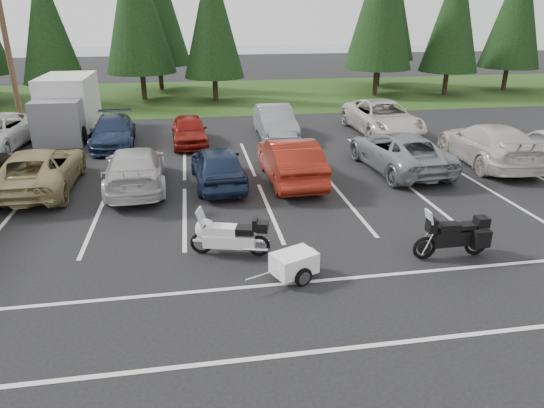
{
  "coord_description": "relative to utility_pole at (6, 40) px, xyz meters",
  "views": [
    {
      "loc": [
        -1.81,
        -13.2,
        6.0
      ],
      "look_at": [
        0.33,
        -0.5,
        0.83
      ],
      "focal_mm": 32.0,
      "sensor_mm": 36.0,
      "label": 1
    }
  ],
  "objects": [
    {
      "name": "car_far_2",
      "position": [
        8.06,
        -2.17,
        -4.01
      ],
      "size": [
        1.79,
        4.09,
        1.37
      ],
      "primitive_type": "imported",
      "rotation": [
        0.0,
        0.0,
        0.04
      ],
      "color": "maroon",
      "rests_on": "ground"
    },
    {
      "name": "cargo_trailer",
      "position": [
        10.4,
        -15.26,
        -4.36
      ],
      "size": [
        1.68,
        1.34,
        0.68
      ],
      "primitive_type": null,
      "rotation": [
        0.0,
        0.0,
        0.41
      ],
      "color": "white",
      "rests_on": "ground"
    },
    {
      "name": "stall_markings",
      "position": [
        10.0,
        -10.0,
        -4.69
      ],
      "size": [
        32.0,
        16.0,
        0.01
      ],
      "primitive_type": "cube",
      "color": "silver",
      "rests_on": "ground"
    },
    {
      "name": "car_near_7",
      "position": [
        20.29,
        -7.38,
        -3.86
      ],
      "size": [
        2.8,
        5.93,
        1.67
      ],
      "primitive_type": "imported",
      "rotation": [
        0.0,
        0.0,
        3.06
      ],
      "color": "beige",
      "rests_on": "ground"
    },
    {
      "name": "lake_water",
      "position": [
        14.0,
        43.0,
        -4.7
      ],
      "size": [
        70.0,
        50.0,
        0.02
      ],
      "primitive_type": "cube",
      "color": "slate",
      "rests_on": "ground"
    },
    {
      "name": "car_near_3",
      "position": [
        6.11,
        -8.04,
        -3.96
      ],
      "size": [
        2.35,
        5.19,
        1.48
      ],
      "primitive_type": "imported",
      "rotation": [
        0.0,
        0.0,
        3.2
      ],
      "color": "#BABBB8",
      "rests_on": "ground"
    },
    {
      "name": "car_near_2",
      "position": [
        2.75,
        -7.67,
        -3.95
      ],
      "size": [
        2.58,
        5.44,
        1.5
      ],
      "primitive_type": "imported",
      "rotation": [
        0.0,
        0.0,
        3.16
      ],
      "color": "tan",
      "rests_on": "ground"
    },
    {
      "name": "car_far_3",
      "position": [
        12.33,
        -1.51,
        -3.91
      ],
      "size": [
        1.69,
        4.79,
        1.58
      ],
      "primitive_type": "imported",
      "rotation": [
        0.0,
        0.0,
        -0.0
      ],
      "color": "gray",
      "rests_on": "ground"
    },
    {
      "name": "box_truck",
      "position": [
        2.0,
        0.5,
        -3.25
      ],
      "size": [
        2.4,
        5.6,
        2.9
      ],
      "primitive_type": null,
      "color": "silver",
      "rests_on": "ground"
    },
    {
      "name": "car_far_1",
      "position": [
        4.53,
        -1.84,
        -4.01
      ],
      "size": [
        2.2,
        4.83,
        1.37
      ],
      "primitive_type": "imported",
      "rotation": [
        0.0,
        0.0,
        0.06
      ],
      "color": "#1C2948",
      "rests_on": "ground"
    },
    {
      "name": "car_near_5",
      "position": [
        11.73,
        -8.22,
        -3.88
      ],
      "size": [
        1.83,
        4.98,
        1.63
      ],
      "primitive_type": "imported",
      "rotation": [
        0.0,
        0.0,
        3.16
      ],
      "color": "maroon",
      "rests_on": "ground"
    },
    {
      "name": "conifer_3",
      "position": [
        -0.5,
        9.4,
        0.57
      ],
      "size": [
        3.87,
        3.87,
        9.02
      ],
      "color": "#332316",
      "rests_on": "ground"
    },
    {
      "name": "utility_pole",
      "position": [
        0.0,
        0.0,
        0.0
      ],
      "size": [
        1.6,
        0.26,
        9.0
      ],
      "color": "#473321",
      "rests_on": "ground"
    },
    {
      "name": "conifer_5",
      "position": [
        10.0,
        9.6,
        0.93
      ],
      "size": [
        4.14,
        4.14,
        9.63
      ],
      "color": "#332316",
      "rests_on": "ground"
    },
    {
      "name": "car_far_4",
      "position": [
        17.95,
        -1.62,
        -3.86
      ],
      "size": [
        2.83,
        6.04,
        1.67
      ],
      "primitive_type": "imported",
      "rotation": [
        0.0,
        0.0,
        0.01
      ],
      "color": "beige",
      "rests_on": "ground"
    },
    {
      "name": "adventure_motorcycle",
      "position": [
        14.62,
        -14.88,
        -4.0
      ],
      "size": [
        2.29,
        0.8,
        1.39
      ],
      "primitive_type": null,
      "rotation": [
        0.0,
        0.0,
        0.0
      ],
      "color": "black",
      "rests_on": "ground"
    },
    {
      "name": "grass_strip",
      "position": [
        10.0,
        12.0,
        -4.69
      ],
      "size": [
        80.0,
        16.0,
        0.01
      ],
      "primitive_type": "cube",
      "color": "#1D3811",
      "rests_on": "ground"
    },
    {
      "name": "ground",
      "position": [
        10.0,
        -12.0,
        -4.7
      ],
      "size": [
        120.0,
        120.0,
        0.0
      ],
      "primitive_type": "plane",
      "color": "black",
      "rests_on": "ground"
    },
    {
      "name": "conifer_7",
      "position": [
        27.5,
        9.8,
        1.11
      ],
      "size": [
        4.27,
        4.27,
        9.94
      ],
      "color": "#332316",
      "rests_on": "ground"
    },
    {
      "name": "conifer_4",
      "position": [
        5.0,
        10.9,
        1.83
      ],
      "size": [
        4.8,
        4.8,
        11.17
      ],
      "color": "#332316",
      "rests_on": "ground"
    },
    {
      "name": "touring_motorcycle",
      "position": [
        8.99,
        -13.81,
        -4.05
      ],
      "size": [
        2.44,
        1.3,
        1.29
      ],
      "primitive_type": null,
      "rotation": [
        0.0,
        0.0,
        -0.26
      ],
      "color": "white",
      "rests_on": "ground"
    },
    {
      "name": "car_near_6",
      "position": [
        16.29,
        -7.57,
        -3.94
      ],
      "size": [
        2.89,
        5.64,
        1.52
      ],
      "primitive_type": "imported",
      "rotation": [
        0.0,
        0.0,
        3.21
      ],
      "color": "gray",
      "rests_on": "ground"
    },
    {
      "name": "conifer_8",
      "position": [
        33.0,
        10.6,
        1.47
      ],
      "size": [
        4.53,
        4.53,
        10.56
      ],
      "color": "#332316",
      "rests_on": "ground"
    },
    {
      "name": "car_near_4",
      "position": [
        9.05,
        -8.21,
        -3.96
      ],
      "size": [
        2.04,
        4.46,
        1.48
      ],
      "primitive_type": "imported",
      "rotation": [
        0.0,
        0.0,
        3.21
      ],
      "color": "#1A2641",
      "rests_on": "ground"
    }
  ]
}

